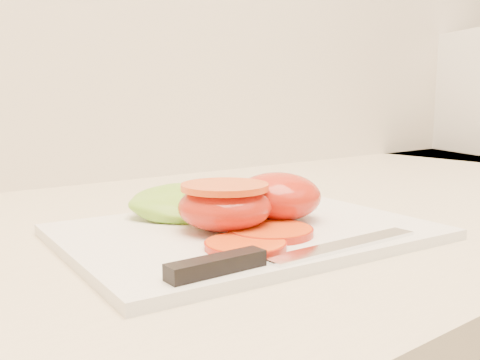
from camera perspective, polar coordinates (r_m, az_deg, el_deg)
cutting_board at (r=0.52m, az=0.69°, el=-5.56°), size 0.36×0.28×0.01m
tomato_half_dome at (r=0.55m, az=4.02°, el=-1.75°), size 0.09×0.09×0.05m
tomato_half_cut at (r=0.50m, az=-1.63°, el=-2.66°), size 0.09×0.09×0.04m
tomato_slice_0 at (r=0.49m, az=3.27°, el=-5.47°), size 0.08×0.08×0.01m
tomato_slice_1 at (r=0.45m, az=0.59°, el=-6.92°), size 0.07×0.07×0.01m
lettuce_leaf_0 at (r=0.57m, az=-4.47°, el=-2.44°), size 0.17×0.15×0.03m
lettuce_leaf_1 at (r=0.60m, az=-1.08°, el=-2.00°), size 0.15×0.15×0.03m
knife at (r=0.41m, az=3.42°, el=-8.13°), size 0.25×0.03×0.01m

